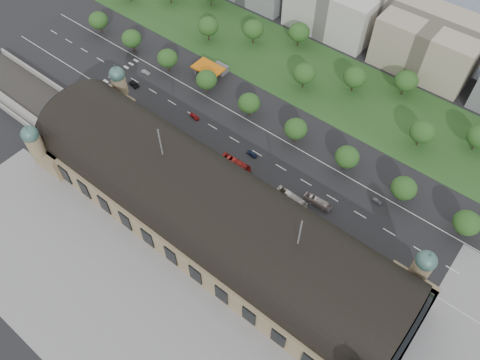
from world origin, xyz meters
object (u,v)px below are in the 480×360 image
Objects in this scene: parked_car_1 at (136,110)px; parked_car_2 at (119,106)px; parked_car_5 at (195,146)px; traffic_car_5 at (377,201)px; petrol_station at (215,68)px; parked_car_4 at (197,156)px; traffic_car_1 at (146,72)px; parked_car_3 at (132,115)px; traffic_car_2 at (134,84)px; bus_east at (291,198)px; traffic_car_4 at (252,154)px; bus_west at (235,164)px; parked_car_6 at (195,145)px; bus_mid at (317,202)px; traffic_car_3 at (195,117)px; parked_car_0 at (146,121)px.

parked_car_2 is (-7.42, -3.27, 0.10)m from parked_car_1.
traffic_car_5 is at bearing 85.79° from parked_car_5.
petrol_station is at bearing 80.47° from traffic_car_5.
traffic_car_1 is at bearing -149.01° from parked_car_4.
traffic_car_2 is at bearing -167.36° from parked_car_3.
bus_east is at bearing 92.38° from traffic_car_2.
traffic_car_4 is 0.96× the size of parked_car_1.
parked_car_5 is 19.87m from bus_west.
bus_west reaches higher than parked_car_6.
parked_car_1 is 3.36m from parked_car_3.
traffic_car_1 reaches higher than parked_car_5.
traffic_car_4 is (44.75, -29.33, -2.15)m from petrol_station.
bus_west is 35.66m from bus_mid.
petrol_station is 85.48m from bus_mid.
parked_car_1 is 8.11m from parked_car_2.
petrol_station is at bearing 129.21° from parked_car_2.
parked_car_3 is (-10.00, -44.28, -2.17)m from petrol_station.
bus_west reaches higher than parked_car_5.
parked_car_5 is at bearing -58.70° from traffic_car_4.
traffic_car_3 is at bearing -66.22° from petrol_station.
bus_east is at bearing 74.58° from traffic_car_4.
traffic_car_3 is at bearing -158.32° from parked_car_5.
parked_car_1 is at bearing -104.68° from petrol_station.
parked_car_4 is (-67.92, -25.91, -0.01)m from traffic_car_5.
traffic_car_4 is 56.71m from parked_car_1.
traffic_car_3 is 34.58m from parked_car_2.
parked_car_3 is 33.66m from parked_car_6.
parked_car_2 is 1.40× the size of parked_car_4.
parked_car_6 is 0.35× the size of bus_east.
bus_east is at bearing 68.52° from parked_car_6.
parked_car_6 is at bearing -166.01° from parked_car_4.
petrol_station is 1.06× the size of bus_west.
bus_mid is at bearing -88.27° from traffic_car_3.
traffic_car_4 is at bearing 97.94° from traffic_car_2.
parked_car_2 is 0.40× the size of bus_east.
traffic_car_3 is 16.51m from parked_car_6.
parked_car_1 is 54.24m from bus_west.
parked_car_3 is (8.16, 0.00, 0.00)m from parked_car_2.
bus_west reaches higher than traffic_car_4.
parked_car_6 is at bearing 65.59° from parked_car_3.
parked_car_4 is 0.35× the size of bus_mid.
petrol_station is 46.78m from parked_car_5.
bus_east reaches higher than parked_car_6.
parked_car_2 is 1.16× the size of parked_car_6.
traffic_car_3 is 32.73m from bus_west.
parked_car_6 is (34.16, 0.73, -0.01)m from parked_car_1.
petrol_station is 52.46m from parked_car_4.
traffic_car_2 is at bearing -176.12° from traffic_car_1.
traffic_car_3 is 1.04× the size of parked_car_5.
parked_car_1 is (-8.52, 2.01, -0.12)m from parked_car_0.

